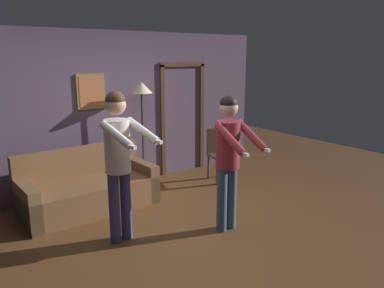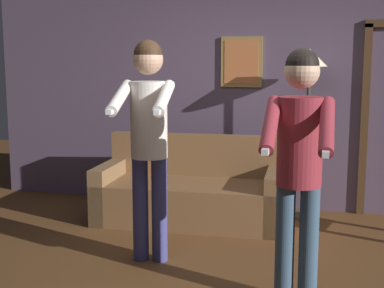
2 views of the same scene
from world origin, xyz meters
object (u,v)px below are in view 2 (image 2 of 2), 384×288
object	(u,v)px
torchiere_lamp	(309,75)
person_standing_left	(148,128)
person_standing_right	(299,153)
couch	(191,194)

from	to	relation	value
torchiere_lamp	person_standing_left	xyz separation A→B (m)	(-1.20, -1.60, -0.39)
torchiere_lamp	person_standing_left	size ratio (longest dim) A/B	0.98
torchiere_lamp	person_standing_right	size ratio (longest dim) A/B	1.02
person_standing_left	couch	bearing A→B (deg)	87.85
torchiere_lamp	person_standing_left	distance (m)	2.04
torchiere_lamp	person_standing_right	distance (m)	2.18
torchiere_lamp	person_standing_right	bearing A→B (deg)	-89.28
torchiere_lamp	couch	bearing A→B (deg)	-160.65
person_standing_left	person_standing_right	size ratio (longest dim) A/B	1.05
torchiere_lamp	person_standing_right	world-z (taller)	torchiere_lamp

